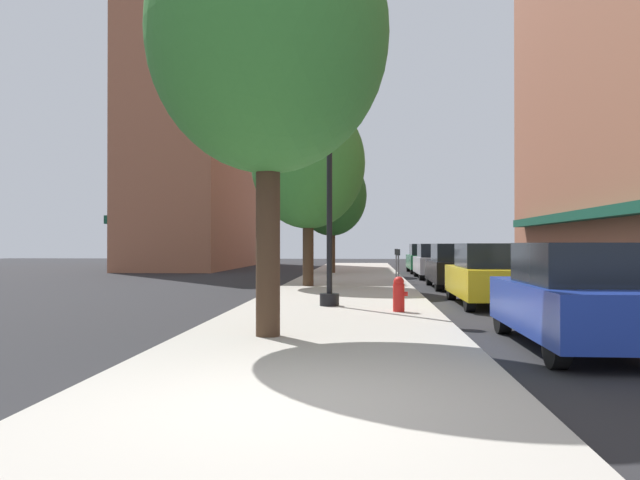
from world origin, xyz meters
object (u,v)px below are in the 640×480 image
at_px(parking_meter_far, 398,261).
at_px(car_silver, 435,262).
at_px(parking_meter_near, 396,260).
at_px(car_yellow, 489,275).
at_px(car_black, 455,267).
at_px(car_blue, 577,297).
at_px(tree_far, 331,196).
at_px(fire_hydrant, 399,294).
at_px(tree_near, 268,36).
at_px(car_green, 424,259).
at_px(tree_mid, 308,164).
at_px(lamppost, 329,181).

bearing_deg(parking_meter_far, car_silver, 63.72).
height_order(parking_meter_near, parking_meter_far, same).
xyz_separation_m(parking_meter_near, car_yellow, (1.95, -10.98, -0.14)).
relative_size(parking_meter_far, car_black, 0.30).
height_order(car_blue, car_silver, same).
bearing_deg(tree_far, fire_hydrant, -82.11).
distance_m(tree_near, car_green, 26.10).
distance_m(parking_meter_far, tree_near, 16.43).
xyz_separation_m(fire_hydrant, car_blue, (2.54, -4.08, 0.29)).
xyz_separation_m(parking_meter_near, car_blue, (1.95, -17.81, -0.14)).
height_order(tree_mid, car_green, tree_mid).
relative_size(car_black, car_green, 1.00).
xyz_separation_m(tree_far, car_silver, (5.14, -3.05, -3.42)).
bearing_deg(tree_mid, parking_meter_far, 44.37).
distance_m(car_blue, car_green, 25.51).
height_order(fire_hydrant, car_silver, car_silver).
xyz_separation_m(lamppost, car_yellow, (4.18, 1.54, -2.39)).
distance_m(fire_hydrant, tree_mid, 9.76).
bearing_deg(car_blue, fire_hydrant, 121.78).
xyz_separation_m(car_yellow, car_black, (0.00, 6.45, 0.00)).
bearing_deg(tree_mid, lamppost, -80.38).
bearing_deg(car_silver, tree_far, 149.55).
height_order(tree_far, car_green, tree_far).
bearing_deg(car_silver, car_black, -89.76).
relative_size(parking_meter_far, car_yellow, 0.30).
height_order(tree_near, tree_far, tree_near).
xyz_separation_m(lamppost, fire_hydrant, (1.64, -1.21, -2.68)).
xyz_separation_m(fire_hydrant, car_green, (2.54, 21.42, 0.29)).
xyz_separation_m(tree_near, car_green, (4.89, 25.28, -4.29)).
relative_size(lamppost, car_blue, 1.37).
distance_m(parking_meter_far, tree_mid, 6.04).
relative_size(car_blue, car_yellow, 1.00).
height_order(parking_meter_far, car_silver, car_silver).
bearing_deg(parking_meter_near, car_green, 75.78).
distance_m(lamppost, car_green, 20.78).
distance_m(parking_meter_near, parking_meter_far, 1.96).
xyz_separation_m(tree_mid, car_blue, (5.40, -12.48, -3.78)).
xyz_separation_m(lamppost, tree_near, (-0.71, -5.07, 1.89)).
bearing_deg(car_yellow, car_green, 90.09).
height_order(tree_mid, tree_far, tree_mid).
height_order(tree_near, car_black, tree_near).
xyz_separation_m(lamppost, parking_meter_near, (2.23, 12.52, -2.25)).
bearing_deg(car_blue, tree_far, 102.57).
distance_m(lamppost, car_black, 9.32).
height_order(car_blue, car_black, same).
height_order(tree_near, car_green, tree_near).
bearing_deg(car_green, car_silver, -90.76).
xyz_separation_m(fire_hydrant, tree_near, (-2.35, -3.86, 4.57)).
height_order(car_silver, car_green, same).
relative_size(parking_meter_near, car_yellow, 0.30).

